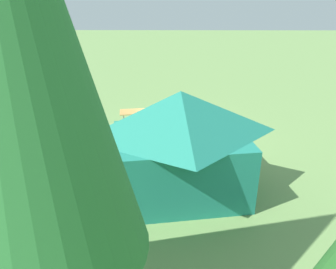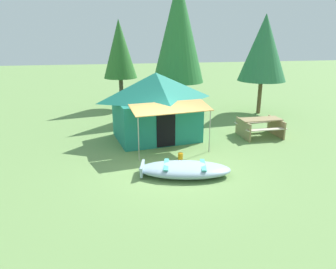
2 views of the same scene
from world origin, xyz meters
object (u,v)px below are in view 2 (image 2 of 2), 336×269
Objects in this scene: fuel_can at (180,157)px; beached_rowboat at (184,169)px; pine_tree_back_right at (264,48)px; pine_tree_far_center at (178,30)px; pine_tree_back_left at (119,49)px; cooler_box at (152,141)px; canvas_cabin_tent at (156,105)px; picnic_table at (260,125)px.

beached_rowboat is at bearing -97.87° from fuel_can.
beached_rowboat is at bearing -130.20° from pine_tree_back_right.
pine_tree_far_center is at bearing 78.52° from beached_rowboat.
fuel_can is 9.51m from pine_tree_back_left.
fuel_can is at bearing -80.22° from pine_tree_back_left.
beached_rowboat is at bearing -82.28° from pine_tree_back_left.
cooler_box is at bearing -113.80° from pine_tree_far_center.
beached_rowboat is 1.20m from fuel_can.
canvas_cabin_tent reaches higher than picnic_table.
canvas_cabin_tent is 5.36m from pine_tree_far_center.
picnic_table is at bearing -50.50° from pine_tree_back_left.
pine_tree_far_center reaches higher than picnic_table.
pine_tree_back_left is (-0.77, 7.05, 3.24)m from cooler_box.
beached_rowboat is at bearing -101.48° from pine_tree_far_center.
canvas_cabin_tent is at bearing -79.79° from pine_tree_back_left.
cooler_box is (-4.76, -0.34, -0.30)m from picnic_table.
picnic_table is at bearing -7.51° from canvas_cabin_tent.
picnic_table is (4.43, -0.58, -0.95)m from canvas_cabin_tent.
pine_tree_far_center reaches higher than beached_rowboat.
pine_tree_far_center is at bearing -35.38° from pine_tree_back_left.
pine_tree_back_left is at bearing 99.78° from fuel_can.
pine_tree_back_left is 0.96× the size of pine_tree_back_right.
pine_tree_back_right is 0.74× the size of pine_tree_far_center.
beached_rowboat is 0.58× the size of pine_tree_back_right.
pine_tree_back_right is at bearing 64.07° from picnic_table.
pine_tree_back_right is at bearing -20.29° from pine_tree_back_left.
pine_tree_far_center reaches higher than cooler_box.
picnic_table is at bearing 4.04° from cooler_box.
canvas_cabin_tent is 0.57× the size of pine_tree_far_center.
pine_tree_back_left reaches higher than canvas_cabin_tent.
cooler_box is at bearing -83.77° from pine_tree_back_left.
canvas_cabin_tent is at bearing 93.69° from beached_rowboat.
canvas_cabin_tent is 1.59m from cooler_box.
pine_tree_back_right is (1.92, 3.95, 3.06)m from picnic_table.
fuel_can is (-4.02, -2.08, -0.34)m from picnic_table.
cooler_box is at bearing -147.31° from pine_tree_back_right.
pine_tree_back_left reaches higher than picnic_table.
beached_rowboat is 0.60× the size of pine_tree_back_left.
pine_tree_back_left is (-5.53, 6.71, 2.94)m from picnic_table.
cooler_box is 6.88m from pine_tree_far_center.
pine_tree_back_right is at bearing 49.80° from beached_rowboat.
cooler_box is at bearing 113.16° from fuel_can.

